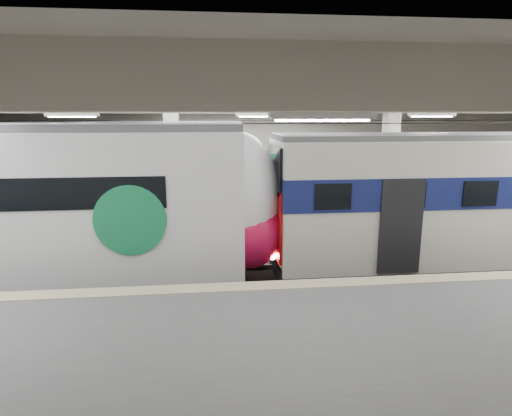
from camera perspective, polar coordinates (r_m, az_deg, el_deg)
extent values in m
cube|color=black|center=(13.49, 1.50, -9.43)|extent=(36.00, 24.00, 0.10)
cube|color=silver|center=(12.53, 1.65, 15.07)|extent=(36.00, 24.00, 0.20)
cube|color=beige|center=(22.58, -1.85, 6.79)|extent=(30.00, 0.10, 5.50)
cube|color=#58595B|center=(7.57, 8.67, -23.52)|extent=(30.00, 7.00, 1.10)
cube|color=#C5B58B|center=(10.08, 4.03, -10.15)|extent=(30.00, 0.50, 0.02)
cube|color=beige|center=(15.62, -10.94, 4.03)|extent=(0.50, 0.50, 5.50)
cube|color=beige|center=(16.94, 17.21, 4.35)|extent=(0.50, 0.50, 5.50)
cube|color=beige|center=(12.52, 1.64, 13.70)|extent=(30.00, 18.00, 0.50)
cube|color=#59544C|center=(13.44, 1.50, -8.92)|extent=(30.00, 1.52, 0.16)
cube|color=#59544C|center=(18.64, -0.74, -2.78)|extent=(30.00, 1.52, 0.16)
cylinder|color=black|center=(12.52, 1.63, 11.18)|extent=(30.00, 0.03, 0.03)
cylinder|color=black|center=(17.98, -0.79, 11.58)|extent=(30.00, 0.03, 0.03)
cube|color=white|center=(10.54, 3.13, 12.12)|extent=(26.00, 8.40, 0.12)
cube|color=white|center=(13.92, -30.73, 0.46)|extent=(13.39, 2.99, 4.02)
ellipsoid|color=white|center=(12.68, -2.08, 1.21)|extent=(2.37, 2.93, 3.94)
ellipsoid|color=#CB1043|center=(12.89, -1.51, -2.63)|extent=(2.51, 2.99, 2.41)
cylinder|color=#198B51|center=(11.39, -16.44, -1.63)|extent=(1.85, 0.06, 1.85)
cube|color=black|center=(14.46, -29.78, -7.93)|extent=(13.39, 2.09, 0.70)
cube|color=beige|center=(15.25, 27.78, 1.14)|extent=(13.10, 2.87, 3.73)
cube|color=navy|center=(15.18, 27.95, 2.80)|extent=(13.14, 2.93, 0.91)
cube|color=#AB0C0B|center=(12.93, 2.46, -1.59)|extent=(0.08, 2.44, 2.05)
cube|color=black|center=(12.64, 2.52, 5.32)|extent=(0.08, 2.30, 1.34)
cube|color=#4C4C51|center=(15.04, 28.53, 8.42)|extent=(13.10, 2.24, 0.16)
cube|color=black|center=(15.73, 27.03, -6.07)|extent=(13.10, 2.01, 0.70)
cube|color=white|center=(19.08, -24.89, 3.84)|extent=(14.80, 3.25, 4.00)
cube|color=#198B51|center=(19.02, -25.04, 5.41)|extent=(14.84, 3.31, 0.84)
cube|color=#4C4C51|center=(18.92, -25.48, 10.15)|extent=(14.79, 2.72, 0.16)
cube|color=black|center=(19.49, -24.30, -2.56)|extent=(14.79, 2.93, 0.60)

